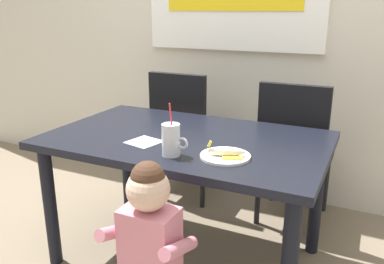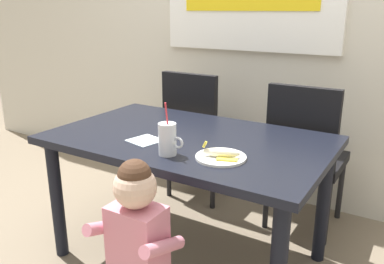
# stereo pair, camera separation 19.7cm
# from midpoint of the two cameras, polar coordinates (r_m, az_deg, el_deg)

# --- Properties ---
(ground_plane) EXTENTS (24.00, 24.00, 0.00)m
(ground_plane) POSITION_cam_midpoint_polar(r_m,az_deg,el_deg) (2.42, -3.21, -17.42)
(ground_plane) COLOR #7A6B56
(dining_table) EXTENTS (1.46, 0.89, 0.73)m
(dining_table) POSITION_cam_midpoint_polar(r_m,az_deg,el_deg) (2.12, -3.50, -3.15)
(dining_table) COLOR black
(dining_table) RESTS_ON ground
(dining_chair_left) EXTENTS (0.44, 0.45, 0.96)m
(dining_chair_left) POSITION_cam_midpoint_polar(r_m,az_deg,el_deg) (2.89, -2.99, 0.47)
(dining_chair_left) COLOR black
(dining_chair_left) RESTS_ON ground
(dining_chair_right) EXTENTS (0.44, 0.45, 0.96)m
(dining_chair_right) POSITION_cam_midpoint_polar(r_m,az_deg,el_deg) (2.57, 12.38, -2.09)
(dining_chair_right) COLOR black
(dining_chair_right) RESTS_ON ground
(toddler_standing) EXTENTS (0.33, 0.24, 0.84)m
(toddler_standing) POSITION_cam_midpoint_polar(r_m,az_deg,el_deg) (1.63, -9.68, -14.56)
(toddler_standing) COLOR #3F4760
(toddler_standing) RESTS_ON ground
(milk_cup) EXTENTS (0.13, 0.08, 0.25)m
(milk_cup) POSITION_cam_midpoint_polar(r_m,az_deg,el_deg) (1.81, -6.11, -1.44)
(milk_cup) COLOR silver
(milk_cup) RESTS_ON dining_table
(snack_plate) EXTENTS (0.23, 0.23, 0.01)m
(snack_plate) POSITION_cam_midpoint_polar(r_m,az_deg,el_deg) (1.80, 1.69, -3.54)
(snack_plate) COLOR white
(snack_plate) RESTS_ON dining_table
(peeled_banana) EXTENTS (0.18, 0.13, 0.07)m
(peeled_banana) POSITION_cam_midpoint_polar(r_m,az_deg,el_deg) (1.78, 1.84, -2.92)
(peeled_banana) COLOR #F4EAC6
(peeled_banana) RESTS_ON snack_plate
(paper_napkin) EXTENTS (0.18, 0.18, 0.00)m
(paper_napkin) POSITION_cam_midpoint_polar(r_m,az_deg,el_deg) (2.02, -9.67, -1.48)
(paper_napkin) COLOR silver
(paper_napkin) RESTS_ON dining_table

